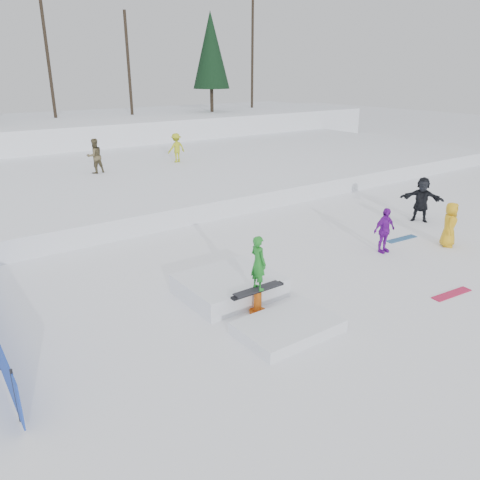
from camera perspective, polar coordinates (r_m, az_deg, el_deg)
ground at (r=12.86m, az=3.40°, el=-7.55°), size 120.00×120.00×0.00m
snow_berm at (r=39.77m, az=-25.35°, el=11.29°), size 60.00×14.00×2.40m
snow_midrise at (r=26.44m, az=-19.01°, el=6.82°), size 50.00×18.00×0.80m
treeline at (r=39.47m, az=-16.88°, el=21.41°), size 40.24×4.22×10.50m
walker_olive at (r=26.03m, az=-17.28°, el=9.75°), size 0.98×0.82×1.81m
walker_ygreen at (r=28.25m, az=-7.76°, el=11.08°), size 1.12×0.69×1.68m
spectator_purple at (r=16.72m, az=17.18°, el=1.14°), size 0.95×0.47×1.58m
spectator_yellow at (r=18.13m, az=24.19°, el=1.74°), size 0.93×0.84×1.60m
spectator_dark at (r=20.74m, az=21.26°, el=4.64°), size 1.39×1.74×1.85m
loose_board_red at (r=14.52m, az=24.39°, el=-6.01°), size 1.42×0.41×0.03m
loose_board_teal at (r=18.46m, az=19.10°, el=0.14°), size 1.42×0.39×0.03m
jib_rail_feature at (r=12.60m, az=0.56°, el=-6.58°), size 2.60×4.40×2.11m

